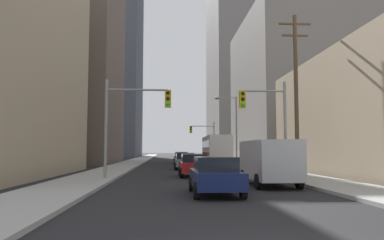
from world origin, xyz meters
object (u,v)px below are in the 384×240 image
Objects in this scene: sedan_red at (194,165)px; traffic_signal_far_right at (203,135)px; sedan_navy at (215,176)px; city_bus at (216,149)px; sedan_grey at (185,161)px; sedan_maroon at (181,158)px; traffic_signal_near_right at (266,114)px; cargo_van_silver at (269,160)px; traffic_signal_near_left at (135,112)px.

sedan_red is 0.70× the size of traffic_signal_far_right.
sedan_red is at bearing 90.72° from sedan_navy.
city_bus is 30.23m from sedan_navy.
city_bus is at bearing -88.65° from traffic_signal_far_right.
sedan_grey is at bearing -99.89° from traffic_signal_far_right.
traffic_signal_near_right is at bearing -81.33° from sedan_maroon.
sedan_maroon is 0.70× the size of traffic_signal_near_right.
traffic_signal_far_right is at bearing 89.30° from cargo_van_silver.
sedan_grey is (-0.27, 19.71, 0.00)m from sedan_navy.
traffic_signal_near_right is at bearing 76.75° from cargo_van_silver.
sedan_grey is 0.70× the size of traffic_signal_far_right.
sedan_navy is 1.00× the size of sedan_grey.
traffic_signal_near_right and traffic_signal_far_right have the same top height.
traffic_signal_near_left reaches higher than city_bus.
sedan_maroon is 27.59m from traffic_signal_near_left.
sedan_grey is at bearing 73.61° from traffic_signal_near_left.
cargo_van_silver is 1.24× the size of sedan_navy.
traffic_signal_near_left is at bearing -98.02° from sedan_maroon.
traffic_signal_far_right is at bearing 83.23° from sedan_red.
traffic_signal_far_right is (3.66, 42.25, 3.27)m from sedan_navy.
traffic_signal_far_right reaches higher than cargo_van_silver.
city_bus is 2.75× the size of sedan_red.
traffic_signal_near_left reaches higher than sedan_navy.
traffic_signal_far_right reaches higher than sedan_maroon.
city_bus is 1.93× the size of traffic_signal_far_right.
city_bus is at bearing 78.26° from sedan_red.
city_bus is at bearing 88.34° from cargo_van_silver.
traffic_signal_far_right is (3.93, 22.54, 3.27)m from sedan_grey.
sedan_maroon is at bearing 90.08° from sedan_navy.
sedan_navy is at bearing -97.52° from city_bus.
traffic_signal_near_left and traffic_signal_near_right have the same top height.
traffic_signal_far_right is at bearing 85.04° from sedan_navy.
sedan_grey is at bearing 90.77° from sedan_navy.
city_bus is 1.93× the size of traffic_signal_near_right.
traffic_signal_far_right reaches higher than sedan_grey.
cargo_van_silver is at bearing -63.57° from sedan_red.
traffic_signal_far_right is (7.53, 34.80, -0.00)m from traffic_signal_near_left.
city_bus is 12.49m from traffic_signal_far_right.
sedan_maroon is 9.13m from traffic_signal_far_right.
traffic_signal_near_left is 35.60m from traffic_signal_far_right.
traffic_signal_near_left is (-7.06, 3.82, 2.76)m from cargo_van_silver.
city_bus is at bearing 70.82° from traffic_signal_near_left.
traffic_signal_far_right is at bearing 90.70° from traffic_signal_near_right.
sedan_maroon is 0.70× the size of traffic_signal_near_left.
traffic_signal_near_left is 1.00× the size of traffic_signal_far_right.
city_bus is 2.74× the size of sedan_maroon.
city_bus is 26.34m from cargo_van_silver.
city_bus is 2.21× the size of cargo_van_silver.
traffic_signal_near_right is (4.36, -12.26, 3.23)m from sedan_grey.
cargo_van_silver is at bearing -84.03° from sedan_maroon.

